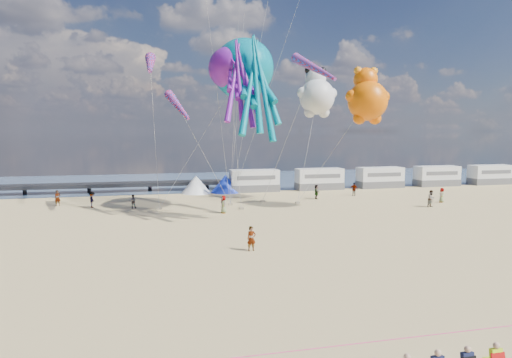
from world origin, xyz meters
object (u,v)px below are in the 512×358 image
at_px(beachgoer_3, 354,189).
at_px(kite_octopus_teal, 243,69).
at_px(motorhome_4, 490,175).
at_px(windsock_right, 178,106).
at_px(beachgoer_6, 224,204).
at_px(windsock_left, 150,64).
at_px(motorhome_3, 437,176).
at_px(tent_blue, 226,184).
at_px(beachgoer_0, 442,195).
at_px(sandbag_e, 230,204).
at_px(sandbag_b, 241,208).
at_px(windsock_mid, 314,68).
at_px(beachgoer_7, 431,199).
at_px(standing_person, 251,239).
at_px(motorhome_0, 254,181).
at_px(kite_panda, 317,97).
at_px(tent_white, 196,184).
at_px(beachgoer_2, 92,200).
at_px(beachgoer_4, 317,192).
at_px(beachgoer_1, 133,201).
at_px(motorhome_1, 319,179).
at_px(kite_octopus_purple, 229,68).
at_px(motorhome_2, 380,177).
at_px(sandbag_c, 298,203).
at_px(sandbag_a, 159,209).
at_px(beachgoer_5, 58,198).
at_px(kite_teddy_orange, 368,101).
at_px(sandbag_d, 263,201).

height_order(beachgoer_3, kite_octopus_teal, kite_octopus_teal).
xyz_separation_m(motorhome_4, windsock_right, (-49.29, -16.63, 9.15)).
distance_m(beachgoer_6, windsock_left, 15.63).
relative_size(motorhome_3, tent_blue, 1.65).
bearing_deg(beachgoer_0, sandbag_e, -45.95).
distance_m(motorhome_4, sandbag_b, 44.81).
bearing_deg(windsock_mid, tent_blue, 84.24).
height_order(beachgoer_7, kite_octopus_teal, kite_octopus_teal).
bearing_deg(kite_octopus_teal, standing_person, -108.09).
distance_m(windsock_left, windsock_right, 5.53).
relative_size(motorhome_0, kite_panda, 0.93).
xyz_separation_m(tent_white, beachgoer_2, (-12.18, -8.85, -0.34)).
relative_size(beachgoer_4, windsock_right, 0.33).
height_order(tent_white, beachgoer_1, tent_white).
bearing_deg(sandbag_b, motorhome_1, 44.22).
bearing_deg(kite_octopus_purple, motorhome_0, 57.03).
bearing_deg(motorhome_2, sandbag_b, -149.81).
relative_size(tent_white, beachgoer_6, 2.23).
bearing_deg(motorhome_4, motorhome_3, 180.00).
distance_m(kite_octopus_purple, windsock_mid, 8.52).
bearing_deg(kite_octopus_teal, motorhome_1, 36.96).
bearing_deg(tent_blue, sandbag_e, -96.87).
bearing_deg(beachgoer_2, motorhome_1, -68.78).
relative_size(motorhome_2, sandbag_c, 13.20).
xyz_separation_m(beachgoer_2, windsock_mid, (21.61, -10.09, 13.40)).
xyz_separation_m(beachgoer_3, beachgoer_6, (-18.30, -8.48, 0.04)).
distance_m(motorhome_0, motorhome_2, 19.00).
distance_m(sandbag_a, windsock_right, 11.62).
xyz_separation_m(tent_white, beachgoer_5, (-16.05, -6.79, -0.32)).
relative_size(motorhome_2, standing_person, 3.84).
bearing_deg(sandbag_e, motorhome_2, 23.99).
distance_m(motorhome_4, sandbag_c, 37.43).
bearing_deg(kite_octopus_purple, sandbag_c, 10.70).
relative_size(motorhome_1, beachgoer_5, 3.76).
xyz_separation_m(motorhome_1, windsock_left, (-23.23, -13.94, 13.33)).
relative_size(tent_white, windsock_mid, 0.64).
height_order(sandbag_b, kite_octopus_teal, kite_octopus_teal).
distance_m(motorhome_1, sandbag_a, 25.69).
xyz_separation_m(kite_octopus_teal, windsock_mid, (5.95, -4.77, -0.31)).
height_order(kite_teddy_orange, windsock_mid, windsock_mid).
xyz_separation_m(tent_blue, sandbag_d, (2.82, -9.41, -1.09)).
height_order(motorhome_0, sandbag_d, motorhome_0).
relative_size(beachgoer_1, kite_teddy_orange, 0.21).
relative_size(tent_blue, beachgoer_0, 2.35).
bearing_deg(sandbag_e, windsock_left, -159.64).
bearing_deg(beachgoer_5, sandbag_c, -32.54).
bearing_deg(sandbag_d, beachgoer_0, -13.91).
height_order(motorhome_3, sandbag_b, motorhome_3).
height_order(motorhome_0, sandbag_b, motorhome_0).
bearing_deg(sandbag_c, beachgoer_7, -22.78).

